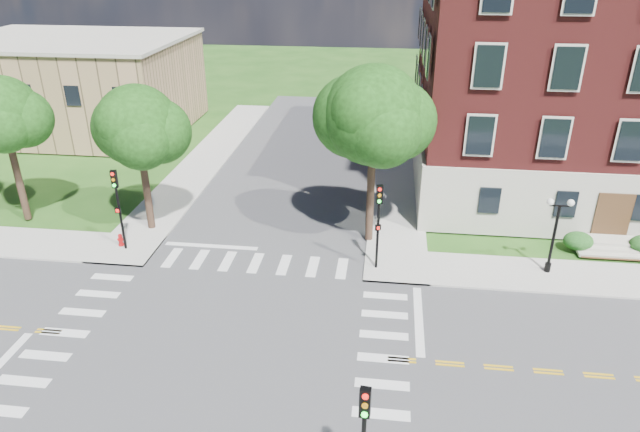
# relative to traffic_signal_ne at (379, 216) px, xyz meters

# --- Properties ---
(ground) EXTENTS (160.00, 160.00, 0.00)m
(ground) POSITION_rel_traffic_signal_ne_xyz_m (-6.64, -7.39, -3.19)
(ground) COLOR #1E4914
(ground) RESTS_ON ground
(road_ew) EXTENTS (90.00, 12.00, 0.01)m
(road_ew) POSITION_rel_traffic_signal_ne_xyz_m (-6.64, -7.39, -3.18)
(road_ew) COLOR #3D3D3F
(road_ew) RESTS_ON ground
(road_ns) EXTENTS (12.00, 90.00, 0.01)m
(road_ns) POSITION_rel_traffic_signal_ne_xyz_m (-6.64, -7.39, -3.18)
(road_ns) COLOR #3D3D3F
(road_ns) RESTS_ON ground
(sidewalk_ne) EXTENTS (34.00, 34.00, 0.12)m
(sidewalk_ne) POSITION_rel_traffic_signal_ne_xyz_m (8.74, 7.98, -3.13)
(sidewalk_ne) COLOR #9E9B93
(sidewalk_ne) RESTS_ON ground
(sidewalk_nw) EXTENTS (34.00, 34.00, 0.12)m
(sidewalk_nw) POSITION_rel_traffic_signal_ne_xyz_m (-22.01, 7.98, -3.13)
(sidewalk_nw) COLOR #9E9B93
(sidewalk_nw) RESTS_ON ground
(crosswalk_east) EXTENTS (2.20, 10.20, 0.02)m
(crosswalk_east) POSITION_rel_traffic_signal_ne_xyz_m (0.56, -7.39, -3.19)
(crosswalk_east) COLOR silver
(crosswalk_east) RESTS_ON ground
(stop_bar_east) EXTENTS (0.40, 5.50, 0.00)m
(stop_bar_east) POSITION_rel_traffic_signal_ne_xyz_m (2.16, -4.39, -3.19)
(stop_bar_east) COLOR silver
(stop_bar_east) RESTS_ON ground
(secondary_building) EXTENTS (20.40, 15.40, 8.30)m
(secondary_building) POSITION_rel_traffic_signal_ne_xyz_m (-28.64, 22.61, 1.09)
(secondary_building) COLOR #977B53
(secondary_building) RESTS_ON ground
(tree_b) EXTENTS (4.37, 4.37, 9.07)m
(tree_b) POSITION_rel_traffic_signal_ne_xyz_m (-22.28, 3.36, 3.77)
(tree_b) COLOR black
(tree_b) RESTS_ON ground
(tree_c) EXTENTS (4.73, 4.73, 8.83)m
(tree_c) POSITION_rel_traffic_signal_ne_xyz_m (-13.96, 3.17, 3.37)
(tree_c) COLOR black
(tree_c) RESTS_ON ground
(tree_d) EXTENTS (5.49, 5.49, 10.26)m
(tree_d) POSITION_rel_traffic_signal_ne_xyz_m (-0.55, 3.28, 4.42)
(tree_d) COLOR black
(tree_d) RESTS_ON ground
(traffic_signal_ne) EXTENTS (0.38, 0.44, 4.80)m
(traffic_signal_ne) POSITION_rel_traffic_signal_ne_xyz_m (0.00, 0.00, 0.00)
(traffic_signal_ne) COLOR black
(traffic_signal_ne) RESTS_ON ground
(traffic_signal_nw) EXTENTS (0.34, 0.39, 4.80)m
(traffic_signal_nw) POSITION_rel_traffic_signal_ne_xyz_m (-14.40, 0.35, 0.00)
(traffic_signal_nw) COLOR black
(traffic_signal_nw) RESTS_ON ground
(twin_lamp_west) EXTENTS (1.36, 0.36, 4.23)m
(twin_lamp_west) POSITION_rel_traffic_signal_ne_xyz_m (9.11, 0.71, -0.66)
(twin_lamp_west) COLOR black
(twin_lamp_west) RESTS_ON ground
(fire_hydrant) EXTENTS (0.35, 0.35, 0.75)m
(fire_hydrant) POSITION_rel_traffic_signal_ne_xyz_m (-14.80, 0.66, -2.72)
(fire_hydrant) COLOR #B40D0F
(fire_hydrant) RESTS_ON ground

